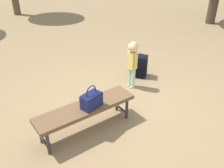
% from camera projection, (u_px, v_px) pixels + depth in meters
% --- Properties ---
extents(ground_plane, '(40.00, 40.00, 0.00)m').
position_uv_depth(ground_plane, '(116.00, 105.00, 4.48)').
color(ground_plane, '#8C704C').
rests_on(ground_plane, ground).
extents(park_bench, '(1.65, 0.72, 0.45)m').
position_uv_depth(park_bench, '(86.00, 109.00, 3.71)').
color(park_bench, brown).
rests_on(park_bench, ground).
extents(handbag, '(0.33, 0.20, 0.37)m').
position_uv_depth(handbag, '(92.00, 100.00, 3.61)').
color(handbag, '#191E4C').
rests_on(handbag, park_bench).
extents(child_standing, '(0.20, 0.26, 0.98)m').
position_uv_depth(child_standing, '(133.00, 58.00, 4.74)').
color(child_standing, '#B2D8B2').
rests_on(child_standing, ground).
extents(backpack_large, '(0.37, 0.40, 0.55)m').
position_uv_depth(backpack_large, '(140.00, 65.00, 5.35)').
color(backpack_large, black).
rests_on(backpack_large, ground).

